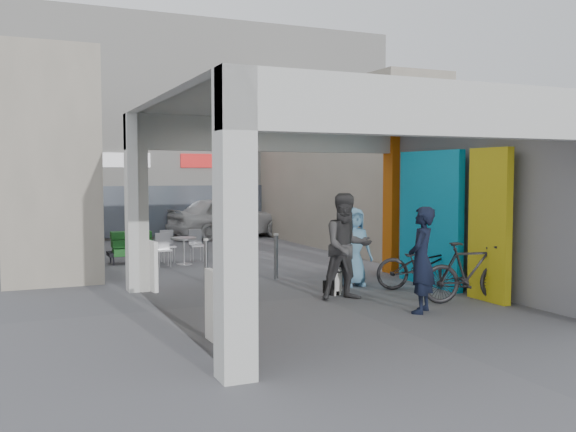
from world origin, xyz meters
name	(u,v)px	position (x,y,z in m)	size (l,w,h in m)	color
ground	(317,297)	(0.00, 0.00, 0.00)	(90.00, 90.00, 0.00)	#58575C
arcade_canopy	(365,175)	(0.54, -0.82, 2.30)	(6.40, 6.45, 6.40)	silver
far_building	(157,130)	(0.00, 13.99, 3.99)	(18.00, 4.08, 8.00)	silver
plaza_bldg_left	(41,167)	(-4.50, 7.50, 2.50)	(2.00, 9.00, 5.00)	#AB9F8E
plaza_bldg_right	(340,168)	(4.50, 7.50, 2.50)	(2.00, 9.00, 5.00)	#AB9F8E
bollard_left	(206,261)	(-1.50, 2.32, 0.47)	(0.09, 0.09, 0.93)	gray
bollard_center	(276,257)	(0.07, 2.22, 0.49)	(0.09, 0.09, 0.99)	gray
bollard_right	(335,253)	(1.67, 2.49, 0.46)	(0.09, 0.09, 0.92)	gray
advert_board_near	(214,306)	(-2.75, -2.36, 0.51)	(0.12, 0.55, 1.00)	silver
advert_board_far	(151,266)	(-2.75, 1.89, 0.51)	(0.18, 0.56, 1.00)	silver
cafe_set	(177,252)	(-1.33, 5.52, 0.30)	(1.39, 1.12, 0.84)	#ACACB1
produce_stand	(132,251)	(-2.39, 6.09, 0.32)	(1.24, 0.67, 0.81)	black
crate_stack	(223,244)	(0.40, 7.03, 0.28)	(0.55, 0.49, 0.56)	#19571C
border_collie	(335,281)	(0.41, 0.07, 0.27)	(0.25, 0.49, 0.67)	black
man_with_dog	(422,260)	(0.99, -1.92, 0.89)	(0.65, 0.43, 1.78)	black
man_back_turned	(347,247)	(0.39, -0.44, 0.99)	(0.96, 0.75, 1.97)	#3C3C3F
man_elderly	(353,247)	(1.23, 0.80, 0.82)	(0.80, 0.52, 1.64)	#5C8EB3
man_crates	(241,220)	(1.19, 7.74, 0.91)	(1.06, 0.44, 1.81)	black
bicycle_front	(423,265)	(2.30, -0.15, 0.50)	(0.66, 1.90, 1.00)	black
bicycle_rear	(470,272)	(2.30, -1.56, 0.55)	(0.52, 1.84, 1.10)	black
white_van	(229,217)	(2.07, 11.50, 0.76)	(1.79, 4.46, 1.52)	silver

